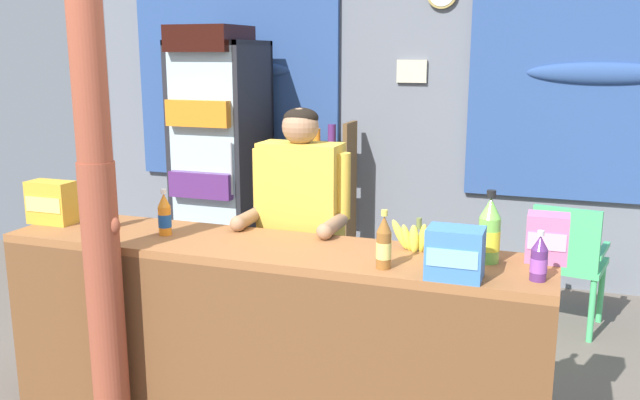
# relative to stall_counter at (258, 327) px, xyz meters

# --- Properties ---
(ground_plane) EXTENTS (7.95, 7.95, 0.00)m
(ground_plane) POSITION_rel_stall_counter_xyz_m (0.09, 0.91, -0.57)
(ground_plane) COLOR #665B51
(back_wall_curtained) EXTENTS (5.75, 0.22, 2.83)m
(back_wall_curtained) POSITION_rel_stall_counter_xyz_m (0.08, 2.79, 0.90)
(back_wall_curtained) COLOR slate
(back_wall_curtained) RESTS_ON ground
(stall_counter) EXTENTS (2.60, 0.54, 0.94)m
(stall_counter) POSITION_rel_stall_counter_xyz_m (0.00, 0.00, 0.00)
(stall_counter) COLOR #935B33
(stall_counter) RESTS_ON ground
(timber_post) EXTENTS (0.19, 0.16, 2.70)m
(timber_post) POSITION_rel_stall_counter_xyz_m (-0.64, -0.27, 0.73)
(timber_post) COLOR brown
(timber_post) RESTS_ON ground
(drink_fridge) EXTENTS (0.64, 0.73, 2.02)m
(drink_fridge) POSITION_rel_stall_counter_xyz_m (-1.34, 2.18, 0.53)
(drink_fridge) COLOR #232328
(drink_fridge) RESTS_ON ground
(bottle_shelf_rack) EXTENTS (0.48, 0.28, 1.27)m
(bottle_shelf_rack) POSITION_rel_stall_counter_xyz_m (-0.55, 2.49, 0.10)
(bottle_shelf_rack) COLOR brown
(bottle_shelf_rack) RESTS_ON ground
(plastic_lawn_chair) EXTENTS (0.51, 0.51, 0.86)m
(plastic_lawn_chair) POSITION_rel_stall_counter_xyz_m (1.36, 1.87, -0.08)
(plastic_lawn_chair) COLOR #4CC675
(plastic_lawn_chair) RESTS_ON ground
(shopkeeper) EXTENTS (0.54, 0.42, 1.54)m
(shopkeeper) POSITION_rel_stall_counter_xyz_m (-0.00, 0.55, 0.40)
(shopkeeper) COLOR #28282D
(shopkeeper) RESTS_ON ground
(soda_bottle_lime_soda) EXTENTS (0.09, 0.09, 0.31)m
(soda_bottle_lime_soda) POSITION_rel_stall_counter_xyz_m (1.00, 0.18, 0.50)
(soda_bottle_lime_soda) COLOR #75C64C
(soda_bottle_lime_soda) RESTS_ON stall_counter
(soda_bottle_grape_soda) EXTENTS (0.07, 0.07, 0.20)m
(soda_bottle_grape_soda) POSITION_rel_stall_counter_xyz_m (1.21, 0.00, 0.46)
(soda_bottle_grape_soda) COLOR #56286B
(soda_bottle_grape_soda) RESTS_ON stall_counter
(soda_bottle_orange_soda) EXTENTS (0.06, 0.06, 0.23)m
(soda_bottle_orange_soda) POSITION_rel_stall_counter_xyz_m (-0.54, 0.10, 0.47)
(soda_bottle_orange_soda) COLOR orange
(soda_bottle_orange_soda) RESTS_ON stall_counter
(soda_bottle_iced_tea) EXTENTS (0.06, 0.06, 0.25)m
(soda_bottle_iced_tea) POSITION_rel_stall_counter_xyz_m (0.60, -0.05, 0.48)
(soda_bottle_iced_tea) COLOR brown
(soda_bottle_iced_tea) RESTS_ON stall_counter
(soda_bottle_cola) EXTENTS (0.07, 0.07, 0.23)m
(soda_bottle_cola) POSITION_rel_stall_counter_xyz_m (-0.88, 0.13, 0.47)
(soda_bottle_cola) COLOR black
(soda_bottle_cola) RESTS_ON stall_counter
(snack_box_choco_powder) EXTENTS (0.24, 0.13, 0.22)m
(snack_box_choco_powder) POSITION_rel_stall_counter_xyz_m (-1.22, 0.10, 0.48)
(snack_box_choco_powder) COLOR gold
(snack_box_choco_powder) RESTS_ON stall_counter
(snack_box_wafer) EXTENTS (0.17, 0.14, 0.21)m
(snack_box_wafer) POSITION_rel_stall_counter_xyz_m (1.24, 0.28, 0.47)
(snack_box_wafer) COLOR #B76699
(snack_box_wafer) RESTS_ON stall_counter
(snack_box_biscuit) EXTENTS (0.22, 0.16, 0.20)m
(snack_box_biscuit) POSITION_rel_stall_counter_xyz_m (0.90, -0.08, 0.47)
(snack_box_biscuit) COLOR #3D75B7
(snack_box_biscuit) RESTS_ON stall_counter
(banana_bunch) EXTENTS (0.27, 0.06, 0.16)m
(banana_bunch) POSITION_rel_stall_counter_xyz_m (0.69, 0.23, 0.43)
(banana_bunch) COLOR #DBCC42
(banana_bunch) RESTS_ON stall_counter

